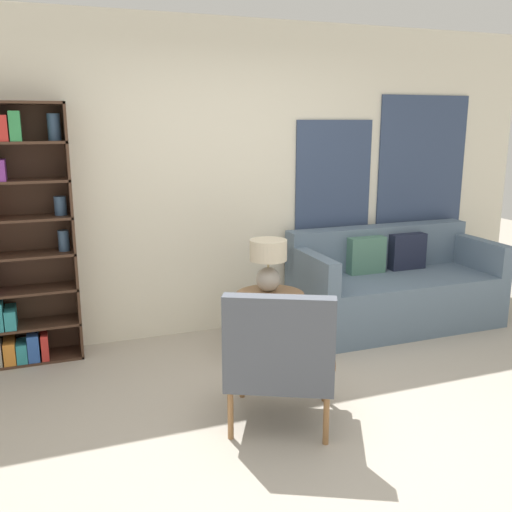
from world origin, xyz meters
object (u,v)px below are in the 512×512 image
object	(u,v)px
armchair	(280,355)
table_lamp	(268,260)
side_table	(270,300)
couch	(393,288)

from	to	relation	value
armchair	table_lamp	world-z (taller)	table_lamp
side_table	table_lamp	bearing A→B (deg)	80.05
armchair	couch	distance (m)	2.23
couch	side_table	distance (m)	1.40
armchair	side_table	xyz separation A→B (m)	(0.37, 1.08, -0.02)
armchair	couch	bearing A→B (deg)	38.76
armchair	couch	xyz separation A→B (m)	(1.73, 1.39, -0.15)
couch	table_lamp	bearing A→B (deg)	-170.10
armchair	table_lamp	size ratio (longest dim) A/B	2.13
side_table	table_lamp	distance (m)	0.32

